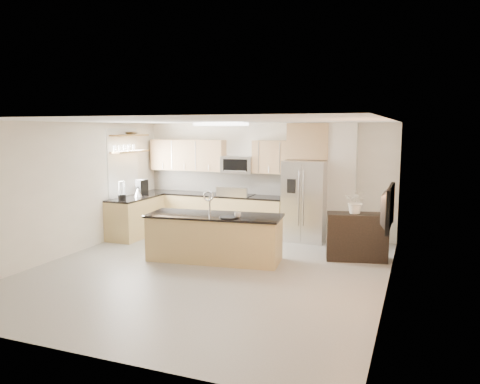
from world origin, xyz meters
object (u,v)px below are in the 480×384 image
at_px(refrigerator, 305,201).
at_px(bowl, 132,133).
at_px(microwave, 238,165).
at_px(flower_vase, 357,195).
at_px(blender, 122,192).
at_px(credenza, 357,237).
at_px(coffee_maker, 142,188).
at_px(television, 382,207).
at_px(platter, 229,217).
at_px(island, 214,237).
at_px(cup, 238,215).
at_px(range, 236,214).
at_px(kettle, 138,192).

height_order(refrigerator, bowl, bowl).
height_order(microwave, flower_vase, microwave).
bearing_deg(blender, credenza, 3.79).
distance_m(microwave, coffee_maker, 2.33).
xyz_separation_m(blender, flower_vase, (4.99, 0.32, 0.14)).
distance_m(coffee_maker, television, 6.09).
distance_m(refrigerator, platter, 2.49).
bearing_deg(island, credenza, 14.58).
xyz_separation_m(microwave, blender, (-2.07, -1.69, -0.53)).
relative_size(island, platter, 7.33).
bearing_deg(television, platter, 74.80).
xyz_separation_m(cup, flower_vase, (1.96, 1.08, 0.31)).
bearing_deg(coffee_maker, platter, -29.48).
bearing_deg(coffee_maker, bowl, -144.36).
relative_size(cup, television, 0.12).
height_order(platter, television, television).
distance_m(credenza, television, 2.17).
relative_size(island, bowl, 7.76).
bearing_deg(flower_vase, credenza, 29.56).
bearing_deg(platter, credenza, 28.41).
height_order(microwave, cup, microwave).
relative_size(platter, blender, 0.87).
distance_m(microwave, refrigerator, 1.82).
height_order(microwave, bowl, bowl).
xyz_separation_m(range, coffee_maker, (-2.09, -0.75, 0.62)).
height_order(platter, flower_vase, flower_vase).
height_order(refrigerator, kettle, refrigerator).
bearing_deg(refrigerator, television, -58.96).
bearing_deg(cup, television, -17.26).
bearing_deg(microwave, platter, -72.19).
bearing_deg(flower_vase, island, -158.62).
bearing_deg(cup, credenza, 28.78).
distance_m(cup, television, 2.71).
relative_size(cup, flower_vase, 0.18).
bearing_deg(credenza, microwave, 142.60).
xyz_separation_m(island, platter, (0.37, -0.17, 0.44)).
height_order(blender, flower_vase, flower_vase).
relative_size(microwave, island, 0.29).
distance_m(range, flower_vase, 3.26).
bearing_deg(coffee_maker, kettle, -75.73).
height_order(refrigerator, platter, refrigerator).
relative_size(coffee_maker, bowl, 1.07).
distance_m(blender, flower_vase, 5.00).
bearing_deg(refrigerator, flower_vase, -43.83).
xyz_separation_m(microwave, bowl, (-2.25, -0.98, 0.75)).
bearing_deg(blender, platter, -15.91).
height_order(credenza, platter, same).
bearing_deg(coffee_maker, microwave, 22.55).
distance_m(credenza, coffee_maker, 5.10).
height_order(blender, coffee_maker, blender).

